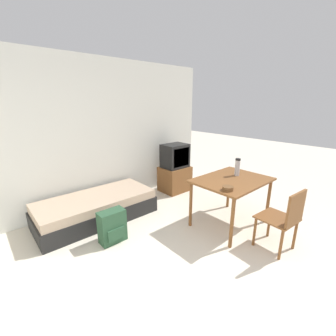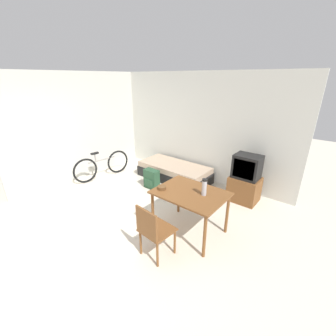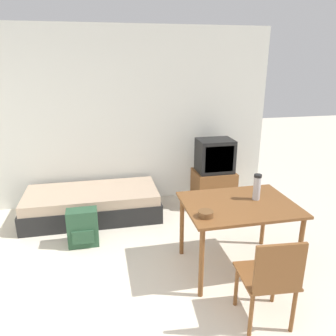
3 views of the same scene
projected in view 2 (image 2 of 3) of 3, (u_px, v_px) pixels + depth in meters
ground_plane at (85, 232)px, 3.99m from camera, size 20.00×20.00×0.00m
wall_back at (192, 127)px, 5.88m from camera, size 5.43×0.06×2.70m
wall_left at (87, 126)px, 5.98m from camera, size 0.06×4.30×2.70m
daybed at (174, 172)px, 6.00m from camera, size 1.93×0.88×0.41m
tv at (245, 180)px, 4.85m from camera, size 0.61×0.51×1.06m
dining_table at (190, 197)px, 3.77m from camera, size 1.16×0.88×0.78m
wooden_chair at (153, 229)px, 3.26m from camera, size 0.48×0.48×0.88m
bicycle at (102, 166)px, 6.06m from camera, size 0.25×1.61×0.74m
thermos_flask at (204, 186)px, 3.59m from camera, size 0.08×0.08×0.28m
mate_bowl at (162, 188)px, 3.82m from camera, size 0.15×0.15×0.06m
backpack at (152, 179)px, 5.50m from camera, size 0.37×0.23×0.48m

